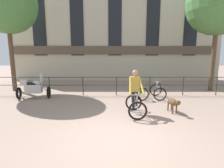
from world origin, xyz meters
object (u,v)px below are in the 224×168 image
Objects in this scene: parked_bicycle_near_lamp at (140,91)px; parked_bicycle_mid_left at (158,91)px; cyclist_with_bike at (135,95)px; parked_motorcycle at (34,88)px; dog at (174,102)px.

parked_bicycle_near_lamp is 0.96m from parked_bicycle_mid_left.
cyclist_with_bike is 1.50× the size of parked_bicycle_mid_left.
parked_motorcycle reaches higher than parked_bicycle_near_lamp.
parked_bicycle_near_lamp is 1.04× the size of parked_bicycle_mid_left.
cyclist_with_bike is 2.88m from parked_bicycle_mid_left.
parked_bicycle_near_lamp is (0.55, 2.42, -0.41)m from cyclist_with_bike.
parked_bicycle_mid_left is (-0.02, 2.31, -0.06)m from dog.
parked_bicycle_near_lamp is at bearing 76.60° from cyclist_with_bike.
dog is 0.86× the size of parked_bicycle_near_lamp.
parked_motorcycle reaches higher than dog.
dog is 6.87m from parked_motorcycle.
cyclist_with_bike is 1.57m from dog.
dog is 2.50m from parked_bicycle_near_lamp.
dog is 0.89× the size of parked_bicycle_mid_left.
parked_bicycle_near_lamp and parked_bicycle_mid_left have the same top height.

